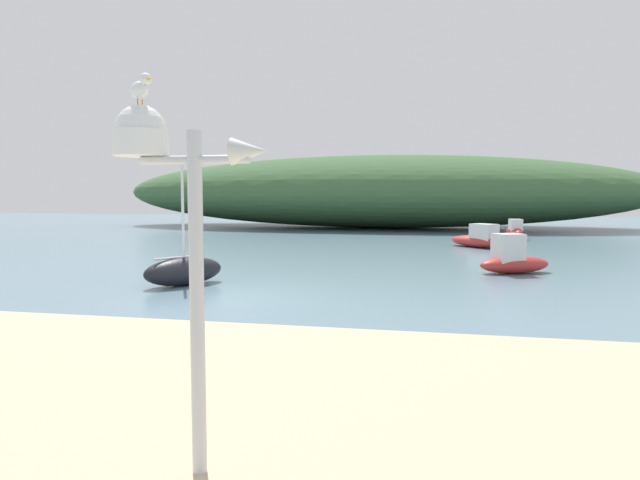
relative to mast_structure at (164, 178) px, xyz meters
The scene contains 8 objects.
ground_plane 9.56m from the mast_structure, 107.79° to the left, with size 120.00×120.00×0.00m, color slate.
distant_hill 41.13m from the mast_structure, 93.35° to the left, with size 43.48×14.87×5.85m, color #3D6038.
mast_structure is the anchor object (origin of this frame).
seagull_on_radar 0.75m from the mast_structure, behind, with size 0.31×0.24×0.24m.
motorboat_far_left 24.40m from the mast_structure, 79.73° to the left, with size 3.14×3.09×1.18m.
motorboat_west_reach 15.53m from the mast_structure, 72.33° to the left, with size 2.62×1.90×1.31m.
sailboat_centre_water 11.46m from the mast_structure, 115.17° to the left, with size 2.08×2.59×3.38m.
motorboat_by_sandbar 31.04m from the mast_structure, 77.32° to the left, with size 1.04×2.87×1.19m.
Camera 1 is at (4.98, -12.89, 2.50)m, focal length 30.88 mm.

